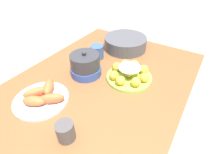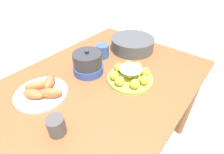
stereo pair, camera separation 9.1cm
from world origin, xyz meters
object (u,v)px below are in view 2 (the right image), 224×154
seafood_platter (42,91)px  warming_pot (88,63)px  dining_table (94,99)px  cup_far (103,51)px  cup_near (56,126)px  cake_plate (130,75)px  serving_bowl (132,43)px

seafood_platter → warming_pot: warming_pot is taller
dining_table → warming_pot: (0.07, 0.11, 0.16)m
cup_far → cup_near: bearing=-156.0°
cake_plate → warming_pot: bearing=111.9°
cake_plate → warming_pot: 0.25m
seafood_platter → cup_near: size_ratio=3.20×
seafood_platter → cake_plate: bearing=-36.4°
dining_table → cake_plate: size_ratio=5.31×
serving_bowl → cup_far: same height
cup_near → cup_far: size_ratio=0.94×
dining_table → serving_bowl: (0.46, 0.06, 0.14)m
cup_near → cup_far: cup_far is taller
cake_plate → seafood_platter: bearing=143.6°
dining_table → warming_pot: bearing=55.5°
cake_plate → cup_near: cake_plate is taller
seafood_platter → cup_far: (0.46, 0.01, 0.02)m
cake_plate → serving_bowl: bearing=31.5°
seafood_platter → warming_pot: (0.28, -0.04, 0.04)m
serving_bowl → cup_near: size_ratio=3.64×
warming_pot → serving_bowl: bearing=-6.6°
cup_near → cake_plate: bearing=-4.3°
cake_plate → seafood_platter: 0.46m
serving_bowl → cup_near: (-0.75, -0.15, -0.01)m
dining_table → serving_bowl: size_ratio=4.53×
cup_near → warming_pot: (0.37, 0.19, 0.02)m
serving_bowl → cup_near: 0.77m
cake_plate → serving_bowl: size_ratio=0.85×
dining_table → serving_bowl: serving_bowl is taller
dining_table → cake_plate: cake_plate is taller
serving_bowl → warming_pot: (-0.39, 0.05, 0.02)m
cake_plate → cup_far: 0.29m
cake_plate → cup_far: bearing=71.9°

